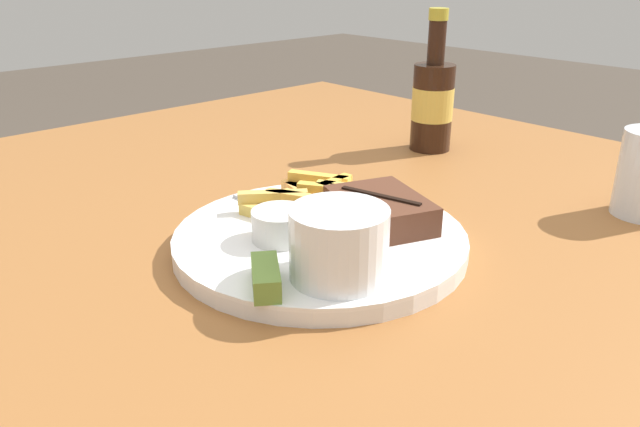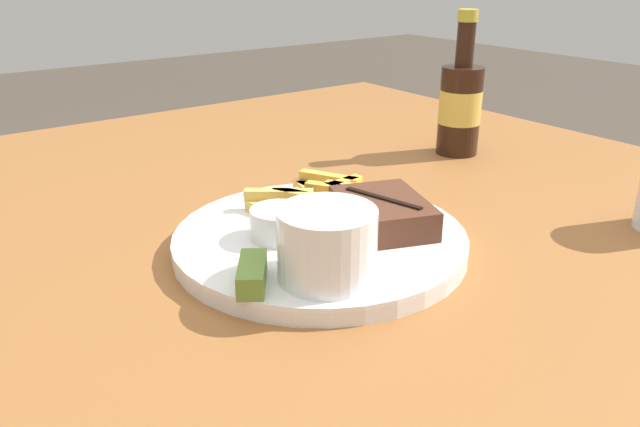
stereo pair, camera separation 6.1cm
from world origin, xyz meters
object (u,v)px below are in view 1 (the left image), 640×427
Objects in this scene: dinner_plate at (320,240)px; beer_bottle at (433,101)px; knife_utensil at (337,216)px; pickle_spear at (266,277)px; fork_utensil at (270,210)px; steak_portion at (380,210)px; coleslaw_cup at (339,240)px; dipping_sauce_cup at (280,224)px.

beer_bottle reaches higher than dinner_plate.
pickle_spear is at bearing -141.61° from knife_utensil.
dinner_plate is 2.16× the size of fork_utensil.
dinner_plate is 1.76× the size of knife_utensil.
fork_utensil is at bearing 135.85° from knife_utensil.
knife_utensil is at bearing -150.60° from steak_portion.
knife_utensil is 0.81× the size of beer_bottle.
knife_utensil is at bearing 110.30° from dinner_plate.
coleslaw_cup is at bearing -119.40° from knife_utensil.
steak_portion is 0.11m from dipping_sauce_cup.
coleslaw_cup is 1.42× the size of pickle_spear.
dipping_sauce_cup is at bearing 172.89° from coleslaw_cup.
fork_utensil is (-0.06, 0.04, -0.01)m from dipping_sauce_cup.
fork_utensil is 0.66× the size of beer_bottle.
dipping_sauce_cup reaches higher than knife_utensil.
pickle_spear reaches higher than dinner_plate.
knife_utensil reaches higher than fork_utensil.
steak_portion is 0.62× the size of beer_bottle.
beer_bottle is (-0.07, 0.36, 0.05)m from fork_utensil.
dipping_sauce_cup is 0.08m from knife_utensil.
beer_bottle is at bearing 118.29° from coleslaw_cup.
steak_portion reaches higher than knife_utensil.
beer_bottle reaches higher than pickle_spear.
coleslaw_cup is 0.07m from pickle_spear.
coleslaw_cup is 1.52× the size of dipping_sauce_cup.
knife_utensil is (-0.09, 0.09, -0.03)m from coleslaw_cup.
coleslaw_cup is 0.09m from dipping_sauce_cup.
coleslaw_cup reaches higher than fork_utensil.
coleslaw_cup is 0.51× the size of knife_utensil.
coleslaw_cup is (0.05, -0.11, 0.02)m from steak_portion.
knife_utensil is at bearing 114.19° from pickle_spear.
beer_bottle is at bearing 98.59° from fork_utensil.
pickle_spear is 0.16m from knife_utensil.
coleslaw_cup is at bearing -61.71° from beer_bottle.
dinner_plate is at bearing 146.96° from coleslaw_cup.
pickle_spear is 0.50m from beer_bottle.
steak_portion is 2.27× the size of dipping_sauce_cup.
dinner_plate is at bearing 115.45° from pickle_spear.
dipping_sauce_cup is 0.27× the size of beer_bottle.
dinner_plate is 3.45× the size of coleslaw_cup.
coleslaw_cup is at bearing -64.63° from steak_portion.
dinner_plate is at bearing -68.38° from beer_bottle.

